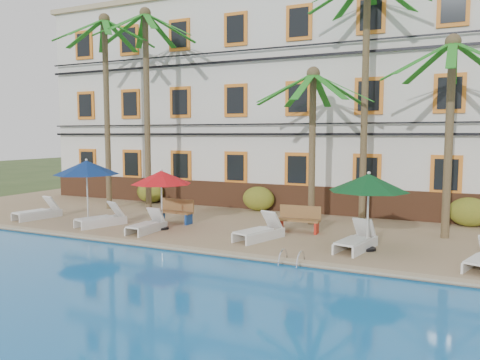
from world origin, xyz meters
The scene contains 23 objects.
ground centered at (0.00, 0.00, 0.00)m, with size 100.00×100.00×0.00m, color #384C23.
pool_deck centered at (0.00, 5.00, 0.12)m, with size 30.00×12.00×0.25m, color #A08565.
pool_coping centered at (0.00, -0.90, 0.28)m, with size 30.00×0.35×0.06m, color tan.
hotel_building centered at (0.00, 9.98, 5.37)m, with size 25.40×6.44×10.22m.
palm_a centered at (-6.76, 4.27, 5.89)m, with size 4.49×4.49×8.85m.
palm_b centered at (-4.67, 4.47, 5.93)m, with size 4.49×4.49×8.94m.
palm_c centered at (2.86, 4.55, 4.20)m, with size 4.49×4.49×5.97m.
palm_d centered at (4.60, 5.52, 6.25)m, with size 4.49×4.49×9.51m.
palm_e centered at (7.59, 4.10, 4.62)m, with size 4.49×4.49×6.66m.
shrub_left centered at (-6.13, 6.60, 0.80)m, with size 1.50×0.90×1.10m, color #265317.
shrub_mid centered at (-0.20, 6.60, 0.80)m, with size 1.50×0.90×1.10m, color #265317.
shrub_right centered at (8.36, 6.60, 0.80)m, with size 1.50×0.90×1.10m, color #265317.
umbrella_blue centered at (-5.25, 1.26, 2.38)m, with size 2.50×2.50×2.50m.
umbrella_red centered at (-1.79, 1.31, 2.13)m, with size 2.21×2.21×2.21m.
umbrella_green centered at (5.53, 1.33, 2.26)m, with size 2.36×2.36×2.36m.
lounger_a centered at (-7.64, 0.97, 0.54)m, with size 1.02×1.96×0.88m.
lounger_b centered at (-4.22, 0.88, 0.54)m, with size 1.27×1.98×0.88m.
lounger_c centered at (-1.99, 0.69, 0.51)m, with size 0.62×1.72×0.81m.
lounger_d centered at (2.08, 1.27, 0.54)m, with size 1.26×2.01×0.90m.
lounger_e centered at (5.23, 1.21, 0.54)m, with size 1.03×1.98×0.89m.
bench_left centered at (-2.03, 2.59, 0.72)m, with size 1.51×0.52×0.93m.
bench_right centered at (2.88, 2.97, 0.72)m, with size 1.52×0.55×0.93m.
pool_ladder centered at (3.95, -1.00, 0.25)m, with size 0.54×0.74×0.74m.
Camera 1 is at (7.88, -12.69, 3.70)m, focal length 35.00 mm.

